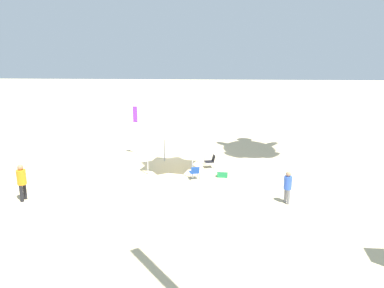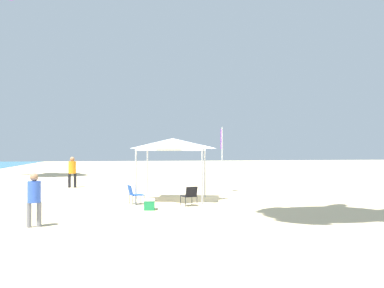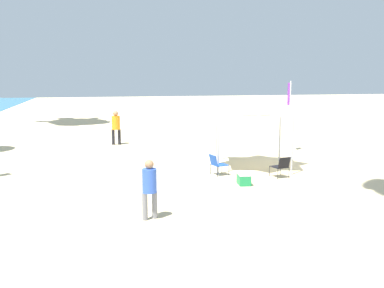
# 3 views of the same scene
# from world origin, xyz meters

# --- Properties ---
(ground) EXTENTS (120.00, 120.00, 0.10)m
(ground) POSITION_xyz_m (0.00, 0.00, -0.05)
(ground) COLOR beige
(canopy_tent) EXTENTS (3.45, 3.50, 2.84)m
(canopy_tent) POSITION_xyz_m (-0.48, 1.83, 2.54)
(canopy_tent) COLOR #B7B7BC
(canopy_tent) RESTS_ON ground
(folding_chair_left_of_tent) EXTENTS (0.66, 0.74, 0.82)m
(folding_chair_left_of_tent) POSITION_xyz_m (-1.62, 3.61, 0.47)
(folding_chair_left_of_tent) COLOR black
(folding_chair_left_of_tent) RESTS_ON ground
(folding_chair_facing_ocean) EXTENTS (0.73, 0.66, 0.82)m
(folding_chair_facing_ocean) POSITION_xyz_m (-2.54, 1.37, 0.47)
(folding_chair_facing_ocean) COLOR black
(folding_chair_facing_ocean) RESTS_ON ground
(cooler_box) EXTENTS (0.66, 0.47, 0.40)m
(cooler_box) POSITION_xyz_m (-3.24, 3.08, 0.20)
(cooler_box) COLOR #1E8C4C
(cooler_box) RESTS_ON ground
(banner_flag) EXTENTS (0.36, 0.06, 3.54)m
(banner_flag) POSITION_xyz_m (2.57, -1.23, 2.13)
(banner_flag) COLOR silver
(banner_flag) RESTS_ON ground
(person_far_stroller) EXTENTS (0.45, 0.50, 1.87)m
(person_far_stroller) POSITION_xyz_m (6.76, 7.08, 1.10)
(person_far_stroller) COLOR black
(person_far_stroller) RESTS_ON ground
(person_kite_handler) EXTENTS (0.39, 0.42, 1.63)m
(person_kite_handler) POSITION_xyz_m (-6.28, 6.76, 0.95)
(person_kite_handler) COLOR slate
(person_kite_handler) RESTS_ON ground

